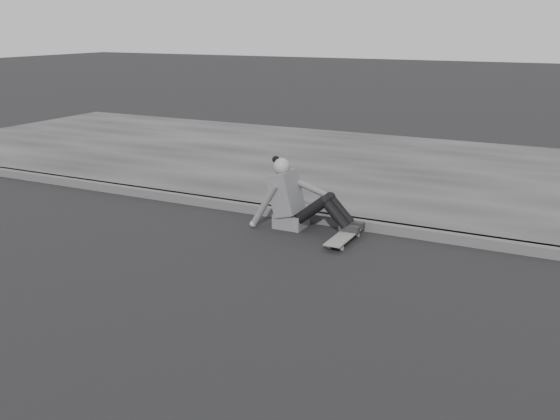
{
  "coord_description": "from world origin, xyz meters",
  "views": [
    {
      "loc": [
        0.15,
        -4.38,
        2.42
      ],
      "look_at": [
        -2.73,
        1.36,
        0.5
      ],
      "focal_mm": 40.0,
      "sensor_mm": 36.0,
      "label": 1
    }
  ],
  "objects": [
    {
      "name": "ground",
      "position": [
        0.0,
        0.0,
        0.0
      ],
      "size": [
        80.0,
        80.0,
        0.0
      ],
      "primitive_type": "plane",
      "color": "black",
      "rests_on": "ground"
    },
    {
      "name": "curb",
      "position": [
        0.0,
        2.58,
        0.06
      ],
      "size": [
        24.0,
        0.16,
        0.12
      ],
      "primitive_type": "cube",
      "color": "#4B4B4B",
      "rests_on": "ground"
    },
    {
      "name": "skateboard",
      "position": [
        -2.23,
        2.01,
        0.07
      ],
      "size": [
        0.2,
        0.78,
        0.09
      ],
      "color": "gray",
      "rests_on": "ground"
    },
    {
      "name": "seated_woman",
      "position": [
        -2.97,
        2.26,
        0.36
      ],
      "size": [
        1.38,
        0.46,
        0.88
      ],
      "color": "#58585B",
      "rests_on": "ground"
    }
  ]
}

